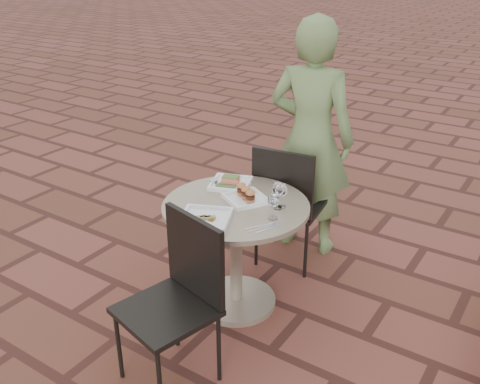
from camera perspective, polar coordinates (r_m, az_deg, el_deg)
The scene contains 13 objects.
ground at distance 3.45m, azimuth -2.84°, elevation -14.02°, with size 60.00×60.00×0.00m, color brown.
cafe_table at distance 3.36m, azimuth -0.43°, elevation -5.07°, with size 0.90×0.90×0.73m.
chair_far at distance 3.76m, azimuth 5.05°, elevation -0.59°, with size 0.49×0.49×0.93m.
chair_near at distance 2.83m, azimuth -6.44°, elevation -10.16°, with size 0.53×0.53×0.93m.
diner at distance 3.93m, azimuth 7.56°, elevation 5.64°, with size 0.64×0.42×1.76m, color #556B3B.
plate_salmon at distance 3.49m, azimuth -1.02°, elevation 0.97°, with size 0.32×0.32×0.07m.
plate_sliders at distance 3.28m, azimuth 0.63°, elevation -0.43°, with size 0.31×0.31×0.15m.
plate_tuna at distance 3.05m, azimuth -3.76°, elevation -2.84°, with size 0.37×0.37×0.03m.
wine_glass_right at distance 3.04m, azimuth 3.57°, elevation -0.96°, with size 0.07×0.07×0.16m.
wine_glass_mid at distance 3.16m, azimuth 4.06°, elevation 0.27°, with size 0.07×0.07×0.17m.
wine_glass_far at distance 3.18m, azimuth 4.52°, elevation 0.16°, with size 0.06×0.06×0.15m.
steel_ramekin at distance 3.50m, azimuth -2.81°, elevation 1.05°, with size 0.05×0.05×0.04m, color silver.
cutlery_set at distance 2.99m, azimuth 2.57°, elevation -3.80°, with size 0.09×0.20×0.00m, color silver, non-canonical shape.
Camera 1 is at (1.61, -2.14, 2.17)m, focal length 40.00 mm.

